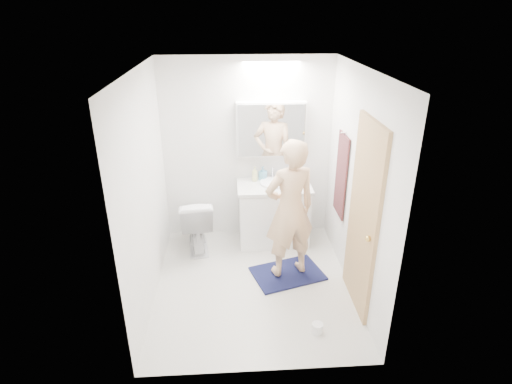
{
  "coord_description": "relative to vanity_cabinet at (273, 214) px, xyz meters",
  "views": [
    {
      "loc": [
        -0.22,
        -3.91,
        2.94
      ],
      "look_at": [
        0.05,
        0.25,
        1.05
      ],
      "focal_mm": 29.09,
      "sensor_mm": 36.0,
      "label": 1
    }
  ],
  "objects": [
    {
      "name": "wall_back",
      "position": [
        -0.33,
        0.29,
        0.81
      ],
      "size": [
        2.5,
        0.0,
        2.5
      ],
      "primitive_type": "plane",
      "rotation": [
        1.57,
        0.0,
        0.0
      ],
      "color": "white",
      "rests_on": "floor"
    },
    {
      "name": "wall_left",
      "position": [
        -1.43,
        -0.96,
        0.81
      ],
      "size": [
        0.0,
        2.5,
        2.5
      ],
      "primitive_type": "plane",
      "rotation": [
        1.57,
        0.0,
        1.57
      ],
      "color": "white",
      "rests_on": "floor"
    },
    {
      "name": "toothbrush_cup",
      "position": [
        0.22,
        0.16,
        0.48
      ],
      "size": [
        0.12,
        0.12,
        0.1
      ],
      "primitive_type": "imported",
      "rotation": [
        0.0,
        0.0,
        -0.13
      ],
      "color": "#4446CC",
      "rests_on": "countertop"
    },
    {
      "name": "medicine_cabinet",
      "position": [
        -0.03,
        0.21,
        1.11
      ],
      "size": [
        0.88,
        0.14,
        0.7
      ],
      "primitive_type": "cube",
      "color": "white",
      "rests_on": "wall_back"
    },
    {
      "name": "towel_hook",
      "position": [
        0.74,
        -0.41,
        1.23
      ],
      "size": [
        0.07,
        0.02,
        0.02
      ],
      "primitive_type": "cylinder",
      "rotation": [
        0.0,
        1.57,
        0.0
      ],
      "color": "silver",
      "rests_on": "wall_right"
    },
    {
      "name": "towel",
      "position": [
        0.75,
        -0.41,
        0.71
      ],
      "size": [
        0.02,
        0.42,
        1.0
      ],
      "primitive_type": "cube",
      "color": "#101732",
      "rests_on": "wall_right"
    },
    {
      "name": "faucet",
      "position": [
        0.0,
        0.22,
        0.51
      ],
      "size": [
        0.02,
        0.02,
        0.16
      ],
      "primitive_type": "cylinder",
      "color": "silver",
      "rests_on": "countertop"
    },
    {
      "name": "countertop",
      "position": [
        0.0,
        -0.0,
        0.41
      ],
      "size": [
        0.95,
        0.58,
        0.04
      ],
      "primitive_type": "cube",
      "color": "white",
      "rests_on": "vanity_cabinet"
    },
    {
      "name": "soap_bottle_b",
      "position": [
        -0.13,
        0.18,
        0.52
      ],
      "size": [
        0.12,
        0.12,
        0.18
      ],
      "primitive_type": "imported",
      "rotation": [
        0.0,
        0.0,
        -0.64
      ],
      "color": "#5DA5C9",
      "rests_on": "countertop"
    },
    {
      "name": "ceiling",
      "position": [
        -0.33,
        -0.96,
        2.01
      ],
      "size": [
        2.5,
        2.5,
        0.0
      ],
      "primitive_type": "plane",
      "rotation": [
        3.14,
        0.0,
        0.0
      ],
      "color": "white",
      "rests_on": "floor"
    },
    {
      "name": "soap_bottle_a",
      "position": [
        -0.24,
        0.15,
        0.53
      ],
      "size": [
        0.11,
        0.11,
        0.2
      ],
      "primitive_type": "imported",
      "rotation": [
        0.0,
        0.0,
        0.61
      ],
      "color": "#D0D087",
      "rests_on": "countertop"
    },
    {
      "name": "wall_right",
      "position": [
        0.77,
        -0.96,
        0.81
      ],
      "size": [
        0.0,
        2.5,
        2.5
      ],
      "primitive_type": "plane",
      "rotation": [
        1.57,
        0.0,
        -1.57
      ],
      "color": "white",
      "rests_on": "floor"
    },
    {
      "name": "toilet",
      "position": [
        -1.02,
        -0.11,
        -0.02
      ],
      "size": [
        0.49,
        0.76,
        0.73
      ],
      "primitive_type": "imported",
      "rotation": [
        0.0,
        0.0,
        3.26
      ],
      "color": "white",
      "rests_on": "floor"
    },
    {
      "name": "sink_basin",
      "position": [
        0.0,
        0.03,
        0.45
      ],
      "size": [
        0.36,
        0.36,
        0.03
      ],
      "primitive_type": "cylinder",
      "color": "white",
      "rests_on": "countertop"
    },
    {
      "name": "bath_rug",
      "position": [
        0.09,
        -0.81,
        -0.38
      ],
      "size": [
        0.93,
        0.76,
        0.02
      ],
      "primitive_type": "cube",
      "rotation": [
        0.0,
        0.0,
        0.3
      ],
      "color": "#12153B",
      "rests_on": "floor"
    },
    {
      "name": "door",
      "position": [
        0.75,
        -1.31,
        0.61
      ],
      "size": [
        0.04,
        0.8,
        2.0
      ],
      "primitive_type": "cube",
      "color": "tan",
      "rests_on": "wall_right"
    },
    {
      "name": "mirror_panel",
      "position": [
        -0.03,
        0.13,
        1.11
      ],
      "size": [
        0.84,
        0.01,
        0.66
      ],
      "primitive_type": "cube",
      "color": "silver",
      "rests_on": "medicine_cabinet"
    },
    {
      "name": "door_knob",
      "position": [
        0.71,
        -1.61,
        0.56
      ],
      "size": [
        0.06,
        0.06,
        0.06
      ],
      "primitive_type": "sphere",
      "color": "gold",
      "rests_on": "door"
    },
    {
      "name": "wall_front",
      "position": [
        -0.33,
        -2.21,
        0.81
      ],
      "size": [
        2.5,
        0.0,
        2.5
      ],
      "primitive_type": "plane",
      "rotation": [
        -1.57,
        0.0,
        0.0
      ],
      "color": "white",
      "rests_on": "floor"
    },
    {
      "name": "toilet_paper_roll",
      "position": [
        0.25,
        -1.78,
        -0.34
      ],
      "size": [
        0.11,
        0.11,
        0.1
      ],
      "primitive_type": "cylinder",
      "color": "white",
      "rests_on": "floor"
    },
    {
      "name": "person",
      "position": [
        0.09,
        -0.81,
        0.47
      ],
      "size": [
        0.68,
        0.55,
        1.63
      ],
      "primitive_type": "imported",
      "rotation": [
        0.0,
        0.0,
        3.44
      ],
      "color": "#DCAF84",
      "rests_on": "bath_rug"
    },
    {
      "name": "floor",
      "position": [
        -0.33,
        -0.96,
        -0.39
      ],
      "size": [
        2.5,
        2.5,
        0.0
      ],
      "primitive_type": "plane",
      "color": "silver",
      "rests_on": "ground"
    },
    {
      "name": "vanity_cabinet",
      "position": [
        0.0,
        0.0,
        0.0
      ],
      "size": [
        0.9,
        0.55,
        0.78
      ],
      "primitive_type": "cube",
      "color": "white",
      "rests_on": "floor"
    }
  ]
}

